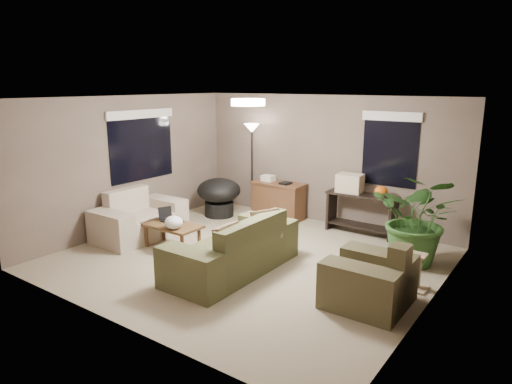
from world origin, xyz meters
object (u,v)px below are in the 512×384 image
Objects in this scene: main_sofa at (235,252)px; coffee_table at (172,228)px; console_table at (361,211)px; armchair at (370,282)px; floor_lamp at (252,139)px; desk at (278,200)px; papasan_chair at (219,194)px; loveseat at (139,221)px; houseplant at (418,229)px; cat_scratching_post at (416,274)px.

main_sofa reaches higher than coffee_table.
armchair is at bearing -64.94° from console_table.
main_sofa is at bearing -106.45° from console_table.
floor_lamp is (-1.59, 2.61, 1.30)m from main_sofa.
desk and console_table have the same top height.
console_table is at bearing 48.70° from coffee_table.
desk is at bearing 27.77° from papasan_chair.
loveseat is at bearing -120.21° from desk.
desk is (-0.97, 2.68, 0.08)m from main_sofa.
houseplant is (4.48, 1.61, 0.26)m from loveseat.
main_sofa is 2.01m from armchair.
loveseat is 1.45× the size of desk.
cat_scratching_post is at bearing 21.94° from main_sofa.
console_table is (2.26, 2.58, 0.08)m from coffee_table.
desk is 1.78m from console_table.
loveseat reaches higher than coffee_table.
coffee_table is at bearing -86.97° from floor_lamp.
console_table is 0.68× the size of floor_lamp.
houseplant is at bearing -11.83° from floor_lamp.
loveseat reaches higher than cat_scratching_post.
houseplant is at bearing -15.28° from desk.
papasan_chair is 4.57m from cat_scratching_post.
floor_lamp reaches higher than armchair.
console_table is at bearing 115.06° from armchair.
loveseat is 1.60× the size of armchair.
main_sofa is at bearing -6.19° from coffee_table.
loveseat is at bearing -160.28° from houseplant.
main_sofa is at bearing -58.74° from floor_lamp.
desk is at bearing 152.47° from cat_scratching_post.
main_sofa is 2.20× the size of coffee_table.
papasan_chair is at bearing -152.23° from desk.
coffee_table is 0.70× the size of houseplant.
armchair is 3.89m from desk.
armchair is at bearing -114.20° from cat_scratching_post.
armchair is at bearing -40.09° from desk.
desk is at bearing 59.79° from loveseat.
floor_lamp is 4.49m from cat_scratching_post.
cat_scratching_post is at bearing 8.55° from loveseat.
desk is at bearing 6.10° from floor_lamp.
cat_scratching_post is at bearing 65.80° from armchair.
armchair is 0.52× the size of floor_lamp.
console_table is at bearing 12.44° from papasan_chair.
floor_lamp is (-0.13, 2.45, 1.24)m from coffee_table.
cat_scratching_post is (4.74, 0.71, -0.08)m from loveseat.
armchair is at bearing -0.78° from loveseat.
desk is 1.37m from floor_lamp.
main_sofa is at bearing -175.01° from armchair.
desk is 0.85× the size of console_table.
main_sofa is at bearing -45.52° from papasan_chair.
loveseat is at bearing -99.97° from papasan_chair.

